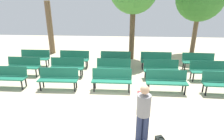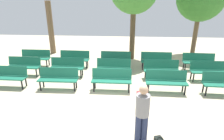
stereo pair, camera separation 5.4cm
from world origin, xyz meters
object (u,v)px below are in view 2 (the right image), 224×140
(bench_r0_c4, at_px, (224,82))
(bench_r1_c0, at_px, (24,65))
(bench_r1_c1, at_px, (67,66))
(tree_1, at_px, (51,28))
(bench_r1_c2, at_px, (114,67))
(bench_r1_c4, at_px, (208,70))
(bench_r0_c3, at_px, (166,80))
(bench_r1_c3, at_px, (161,68))
(bench_r0_c1, at_px, (58,77))
(bench_r2_c1, at_px, (74,58))
(bench_r2_c2, at_px, (116,59))
(bench_r2_c4, at_px, (199,61))
(bench_r0_c2, at_px, (112,78))
(visitor_with_backpack, at_px, (142,111))
(bench_r0_c0, at_px, (8,75))
(bench_r2_c0, at_px, (35,57))
(bench_r2_c3, at_px, (156,60))

(bench_r0_c4, height_order, bench_r1_c0, same)
(bench_r1_c1, height_order, tree_1, tree_1)
(bench_r1_c2, distance_m, bench_r1_c4, 4.30)
(bench_r0_c3, distance_m, bench_r1_c3, 1.34)
(bench_r0_c4, bearing_deg, bench_r0_c1, -178.17)
(bench_r2_c1, distance_m, tree_1, 3.59)
(bench_r2_c2, distance_m, bench_r2_c4, 4.29)
(bench_r0_c2, height_order, bench_r2_c1, same)
(bench_r2_c1, xyz_separation_m, visitor_with_backpack, (3.19, -5.58, 0.43))
(bench_r1_c1, relative_size, bench_r2_c1, 0.99)
(visitor_with_backpack, bearing_deg, bench_r1_c4, -128.44)
(bench_r1_c1, bearing_deg, bench_r0_c1, -88.09)
(bench_r1_c1, distance_m, bench_r2_c4, 6.66)
(bench_r0_c0, relative_size, bench_r1_c0, 1.00)
(bench_r0_c1, relative_size, bench_r2_c1, 1.00)
(bench_r0_c1, bearing_deg, bench_r1_c3, 16.39)
(bench_r0_c1, xyz_separation_m, bench_r0_c2, (2.18, 0.04, 0.00))
(bench_r1_c4, relative_size, bench_r2_c1, 1.00)
(bench_r2_c4, bearing_deg, bench_r1_c3, -147.19)
(bench_r0_c0, height_order, bench_r0_c3, same)
(bench_r1_c1, height_order, bench_r2_c0, same)
(bench_r1_c2, bearing_deg, bench_r1_c0, -177.76)
(bench_r1_c4, bearing_deg, bench_r0_c0, -172.79)
(bench_r1_c1, bearing_deg, bench_r1_c3, -0.30)
(bench_r2_c0, xyz_separation_m, bench_r2_c3, (6.56, -0.02, 0.00))
(bench_r1_c3, bearing_deg, bench_r1_c4, -1.72)
(bench_r1_c3, relative_size, bench_r1_c4, 1.00)
(bench_r0_c3, relative_size, tree_1, 0.48)
(bench_r0_c1, relative_size, bench_r1_c4, 1.00)
(tree_1, bearing_deg, bench_r1_c1, -60.90)
(bench_r0_c2, relative_size, bench_r1_c4, 0.99)
(bench_r1_c2, bearing_deg, bench_r0_c4, -15.69)
(bench_r0_c1, bearing_deg, bench_r1_c0, 146.80)
(bench_r0_c1, height_order, bench_r1_c2, same)
(bench_r0_c3, height_order, bench_r0_c4, same)
(bench_r0_c1, xyz_separation_m, visitor_with_backpack, (3.16, -2.90, 0.43))
(bench_r1_c0, xyz_separation_m, bench_r2_c0, (-0.05, 1.34, 0.00))
(bench_r0_c1, xyz_separation_m, bench_r1_c2, (2.17, 1.39, 0.00))
(tree_1, bearing_deg, bench_r2_c4, -16.82)
(bench_r0_c2, xyz_separation_m, bench_r0_c3, (2.16, -0.01, 0.00))
(bench_r0_c3, relative_size, bench_r1_c0, 1.00)
(bench_r2_c3, xyz_separation_m, visitor_with_backpack, (-1.18, -5.59, 0.43))
(bench_r0_c2, relative_size, bench_r0_c4, 0.99)
(tree_1, bearing_deg, bench_r1_c2, -41.58)
(bench_r0_c0, relative_size, bench_r2_c2, 1.00)
(bench_r1_c4, height_order, tree_1, tree_1)
(bench_r0_c2, xyz_separation_m, bench_r1_c3, (2.20, 1.33, 0.00))
(bench_r1_c3, height_order, visitor_with_backpack, visitor_with_backpack)
(bench_r1_c1, distance_m, bench_r1_c3, 4.42)
(bench_r0_c2, height_order, visitor_with_backpack, visitor_with_backpack)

